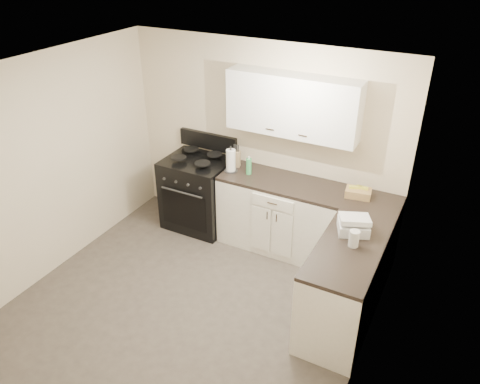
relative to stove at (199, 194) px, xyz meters
The scene contains 20 objects.
floor 1.73m from the stove, 62.08° to the right, with size 3.60×3.60×0.00m, color #473F38.
ceiling 2.64m from the stove, 62.08° to the right, with size 3.60×3.60×0.00m, color white.
wall_back 1.16m from the stove, 22.58° to the left, with size 3.60×3.60×0.00m, color beige.
wall_right 3.08m from the stove, 29.74° to the right, with size 3.60×3.60×0.00m, color beige.
wall_left 1.96m from the stove, 124.62° to the right, with size 3.60×3.60×0.00m, color beige.
wall_front 3.46m from the stove, 76.58° to the right, with size 3.60×3.60×0.00m, color beige.
base_cabinets_back 1.21m from the stove, ahead, with size 1.55×0.60×0.90m, color white.
base_cabinets_right 2.37m from the stove, 15.32° to the right, with size 0.60×1.90×0.90m, color white.
countertop_back 1.29m from the stove, ahead, with size 1.55×0.60×0.04m, color black.
countertop_right 2.41m from the stove, 15.32° to the right, with size 0.60×1.90×0.04m, color black.
upper_cabinets 1.84m from the stove, ahead, with size 1.55×0.30×0.70m, color white.
stove is the anchor object (origin of this frame).
knife_block 0.79m from the stove, 13.63° to the left, with size 0.09×0.09×0.21m, color tan.
paper_towel 0.81m from the stove, ahead, with size 0.12×0.12×0.28m, color white.
soap_bottle 0.95m from the stove, ahead, with size 0.07×0.07×0.20m, color #41AA5C.
wicker_basket 2.16m from the stove, ahead, with size 0.28×0.19×0.09m, color #AD8451.
countertop_grill 2.38m from the stove, 16.00° to the right, with size 0.29×0.28×0.11m, color silver.
glass_jar 2.53m from the stove, 20.86° to the right, with size 0.10×0.10×0.17m, color silver.
oven_mitt_near 2.33m from the stove, 32.69° to the right, with size 0.02×0.14×0.25m, color black.
oven_mitt_far 2.23m from the stove, 28.54° to the right, with size 0.02×0.13×0.23m, color black.
Camera 1 is at (2.25, -3.12, 3.56)m, focal length 35.00 mm.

